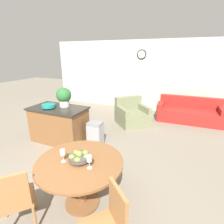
% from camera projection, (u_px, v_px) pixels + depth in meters
% --- Properties ---
extents(wall_back, '(8.00, 0.09, 2.70)m').
position_uv_depth(wall_back, '(145.00, 76.00, 6.88)').
color(wall_back, beige).
rests_on(wall_back, ground_plane).
extents(dining_table, '(1.23, 1.23, 0.75)m').
position_uv_depth(dining_table, '(80.00, 171.00, 2.51)').
color(dining_table, brown).
rests_on(dining_table, ground_plane).
extents(dining_chair_near_left, '(0.59, 0.59, 0.91)m').
position_uv_depth(dining_chair_near_left, '(15.00, 198.00, 2.15)').
color(dining_chair_near_left, '#9E6B3D').
rests_on(dining_chair_near_left, ground_plane).
extents(dining_chair_near_right, '(0.59, 0.59, 0.91)m').
position_uv_depth(dining_chair_near_right, '(108.00, 223.00, 1.83)').
color(dining_chair_near_right, '#9E6B3D').
rests_on(dining_chair_near_right, ground_plane).
extents(fruit_bowl, '(0.30, 0.30, 0.16)m').
position_uv_depth(fruit_bowl, '(79.00, 157.00, 2.43)').
color(fruit_bowl, '#4C4742').
rests_on(fruit_bowl, dining_table).
extents(wine_glass_left, '(0.07, 0.07, 0.18)m').
position_uv_depth(wine_glass_left, '(63.00, 153.00, 2.40)').
color(wine_glass_left, silver).
rests_on(wine_glass_left, dining_table).
extents(wine_glass_right, '(0.07, 0.07, 0.18)m').
position_uv_depth(wine_glass_right, '(89.00, 159.00, 2.26)').
color(wine_glass_right, silver).
rests_on(wine_glass_right, dining_table).
extents(kitchen_island, '(1.42, 0.80, 0.90)m').
position_uv_depth(kitchen_island, '(59.00, 124.00, 4.51)').
color(kitchen_island, brown).
rests_on(kitchen_island, ground_plane).
extents(teal_bowl, '(0.33, 0.33, 0.10)m').
position_uv_depth(teal_bowl, '(49.00, 106.00, 4.30)').
color(teal_bowl, teal).
rests_on(teal_bowl, kitchen_island).
extents(potted_plant, '(0.38, 0.38, 0.48)m').
position_uv_depth(potted_plant, '(64.00, 96.00, 4.39)').
color(potted_plant, beige).
rests_on(potted_plant, kitchen_island).
extents(trash_bin, '(0.35, 0.28, 0.61)m').
position_uv_depth(trash_bin, '(95.00, 134.00, 4.30)').
color(trash_bin, '#9E9EA3').
rests_on(trash_bin, ground_plane).
extents(couch, '(2.03, 0.94, 0.78)m').
position_uv_depth(couch, '(189.00, 113.00, 5.92)').
color(couch, maroon).
rests_on(couch, ground_plane).
extents(armchair, '(1.28, 1.29, 0.84)m').
position_uv_depth(armchair, '(132.00, 115.00, 5.68)').
color(armchair, '#7A7F5B').
rests_on(armchair, ground_plane).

